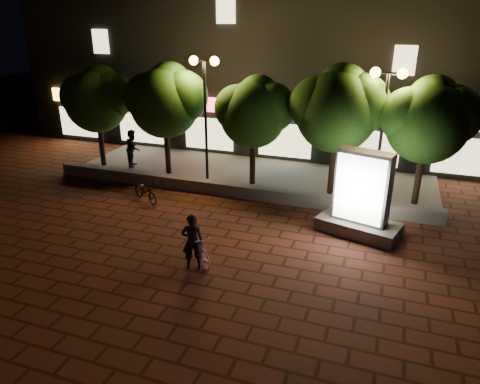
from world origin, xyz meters
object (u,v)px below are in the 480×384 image
at_px(tree_mid, 255,110).
at_px(street_lamp_left, 205,88).
at_px(scooter_parked, 146,191).
at_px(scooter_pink, 198,248).
at_px(tree_left, 166,98).
at_px(rider, 192,241).
at_px(tree_far_left, 98,97).
at_px(street_lamp_right, 385,101).
at_px(tree_right, 339,106).
at_px(tree_far_right, 430,118).
at_px(ad_kiosk, 361,201).
at_px(pedestrian, 133,148).

bearing_deg(tree_mid, street_lamp_left, -172.69).
height_order(tree_mid, scooter_parked, tree_mid).
xyz_separation_m(scooter_pink, scooter_parked, (-3.84, 3.53, -0.07)).
distance_m(tree_left, rider, 8.60).
distance_m(tree_far_left, street_lamp_right, 12.47).
xyz_separation_m(tree_right, rider, (-2.92, -6.92, -2.73)).
relative_size(tree_far_right, scooter_parked, 3.01).
height_order(street_lamp_left, scooter_pink, street_lamp_left).
distance_m(tree_left, street_lamp_left, 2.05).
bearing_deg(tree_right, ad_kiosk, -66.87).
distance_m(tree_far_left, scooter_parked, 5.88).
height_order(street_lamp_left, ad_kiosk, street_lamp_left).
xyz_separation_m(tree_mid, ad_kiosk, (4.64, -3.12, -2.07)).
bearing_deg(scooter_pink, street_lamp_left, 63.13).
relative_size(street_lamp_right, rider, 2.97).
bearing_deg(tree_far_right, tree_mid, -180.00).
relative_size(tree_right, tree_far_right, 1.06).
xyz_separation_m(scooter_pink, pedestrian, (-6.50, 6.95, 0.47)).
height_order(ad_kiosk, rider, ad_kiosk).
bearing_deg(scooter_parked, tree_far_right, -43.56).
distance_m(tree_mid, scooter_pink, 7.18).
xyz_separation_m(scooter_parked, pedestrian, (-2.66, 3.42, 0.54)).
height_order(tree_mid, street_lamp_left, street_lamp_left).
bearing_deg(ad_kiosk, street_lamp_left, 156.90).
relative_size(tree_left, scooter_pink, 3.01).
height_order(street_lamp_left, pedestrian, street_lamp_left).
height_order(street_lamp_left, scooter_parked, street_lamp_left).
xyz_separation_m(street_lamp_left, scooter_parked, (-1.37, -2.84, -3.61)).
distance_m(tree_far_left, ad_kiosk, 12.71).
height_order(tree_mid, street_lamp_right, street_lamp_right).
distance_m(tree_far_left, tree_right, 10.81).
bearing_deg(tree_far_left, tree_far_right, 0.00).
height_order(tree_mid, rider, tree_mid).
xyz_separation_m(tree_left, street_lamp_left, (1.95, -0.26, 0.58)).
bearing_deg(street_lamp_right, scooter_pink, -125.43).
distance_m(street_lamp_right, pedestrian, 11.43).
height_order(tree_mid, ad_kiosk, tree_mid).
relative_size(ad_kiosk, scooter_parked, 1.82).
relative_size(scooter_pink, rider, 0.97).
relative_size(ad_kiosk, rider, 1.71).
relative_size(tree_mid, tree_far_right, 0.95).
bearing_deg(tree_far_left, tree_mid, -0.00).
xyz_separation_m(tree_far_right, street_lamp_right, (-1.55, -0.26, 0.53)).
distance_m(ad_kiosk, scooter_parked, 8.09).
distance_m(tree_right, scooter_parked, 8.05).
xyz_separation_m(tree_far_right, rider, (-6.11, -6.92, -2.53)).
bearing_deg(tree_left, tree_far_right, -0.00).
bearing_deg(tree_far_left, tree_right, 0.00).
relative_size(tree_far_right, rider, 2.84).
bearing_deg(scooter_parked, street_lamp_right, -42.18).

